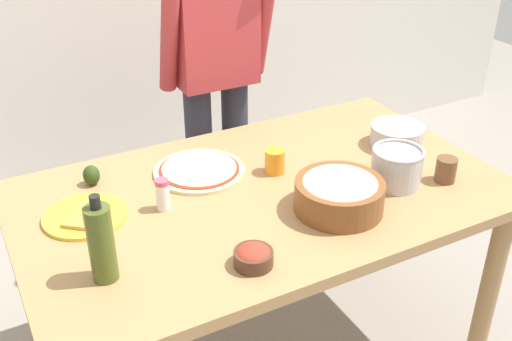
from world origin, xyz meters
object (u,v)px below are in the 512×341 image
steel_pot (397,166)px  salt_shaker (163,195)px  dining_table (263,213)px  avocado (91,175)px  cup_orange (275,161)px  mixing_bowl_steel (397,136)px  olive_oil_bottle (101,243)px  plate_with_slice (85,216)px  pizza_raw_on_board (199,170)px  small_sauce_bowl (253,256)px  cup_small_brown (446,170)px  person_cook (215,63)px  popcorn_bowl (339,193)px

steel_pot → salt_shaker: 0.77m
dining_table → avocado: 0.59m
dining_table → cup_orange: bearing=43.3°
mixing_bowl_steel → cup_orange: 0.51m
mixing_bowl_steel → steel_pot: steel_pot is taller
avocado → cup_orange: bearing=-20.3°
olive_oil_bottle → avocado: bearing=79.1°
plate_with_slice → cup_orange: 0.66m
pizza_raw_on_board → cup_orange: (0.23, -0.12, 0.03)m
small_sauce_bowl → steel_pot: steel_pot is taller
cup_small_brown → olive_oil_bottle: bearing=178.2°
plate_with_slice → cup_small_brown: cup_small_brown is taller
steel_pot → salt_shaker: steel_pot is taller
person_cook → plate_with_slice: person_cook is taller
cup_small_brown → dining_table: bearing=157.7°
popcorn_bowl → small_sauce_bowl: (-0.37, -0.12, -0.03)m
olive_oil_bottle → avocado: (0.10, 0.50, -0.08)m
mixing_bowl_steel → cup_small_brown: 0.29m
small_sauce_bowl → avocado: bearing=113.2°
pizza_raw_on_board → cup_orange: size_ratio=3.73×
cup_small_brown → salt_shaker: salt_shaker is taller
plate_with_slice → popcorn_bowl: (0.71, -0.33, 0.05)m
salt_shaker → avocado: salt_shaker is taller
steel_pot → cup_orange: bearing=140.6°
popcorn_bowl → mixing_bowl_steel: bearing=30.7°
cup_orange → olive_oil_bottle: bearing=-157.1°
salt_shaker → pizza_raw_on_board: bearing=40.2°
plate_with_slice → salt_shaker: size_ratio=2.45×
olive_oil_bottle → avocado: olive_oil_bottle is taller
person_cook → avocado: bearing=-146.0°
avocado → person_cook: bearing=34.0°
steel_pot → cup_small_brown: 0.18m
cup_small_brown → salt_shaker: (-0.90, 0.28, 0.01)m
cup_small_brown → steel_pot: bearing=158.5°
steel_pot → cup_orange: 0.41m
plate_with_slice → salt_shaker: salt_shaker is taller
plate_with_slice → olive_oil_bottle: (-0.02, -0.31, 0.11)m
mixing_bowl_steel → salt_shaker: 0.93m
olive_oil_bottle → avocado: 0.52m
pizza_raw_on_board → popcorn_bowl: (0.29, -0.42, 0.05)m
popcorn_bowl → cup_orange: popcorn_bowl is taller
salt_shaker → avocado: bearing=121.5°
plate_with_slice → small_sauce_bowl: small_sauce_bowl is taller
plate_with_slice → steel_pot: bearing=-16.3°
dining_table → pizza_raw_on_board: bearing=123.6°
person_cook → small_sauce_bowl: bearing=-109.8°
small_sauce_bowl → olive_oil_bottle: size_ratio=0.43×
pizza_raw_on_board → cup_orange: 0.26m
small_sauce_bowl → person_cook: bearing=70.2°
pizza_raw_on_board → steel_pot: (0.55, -0.38, 0.06)m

